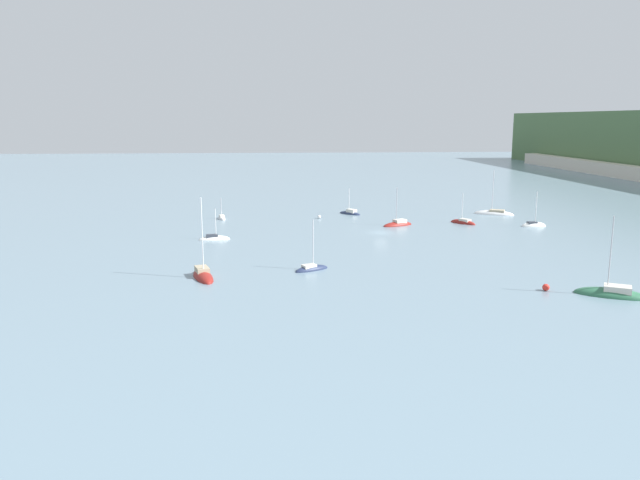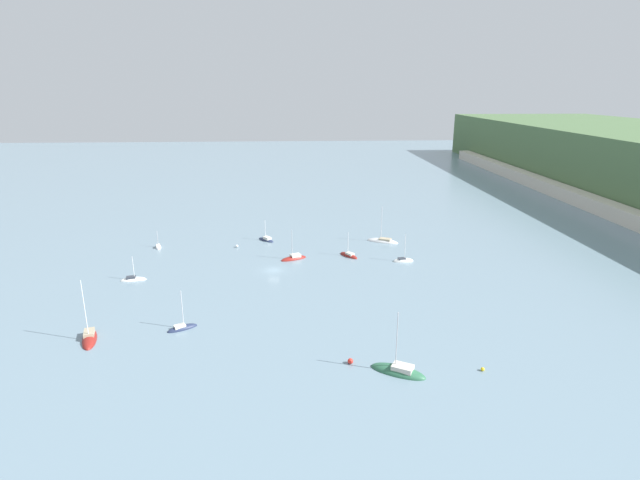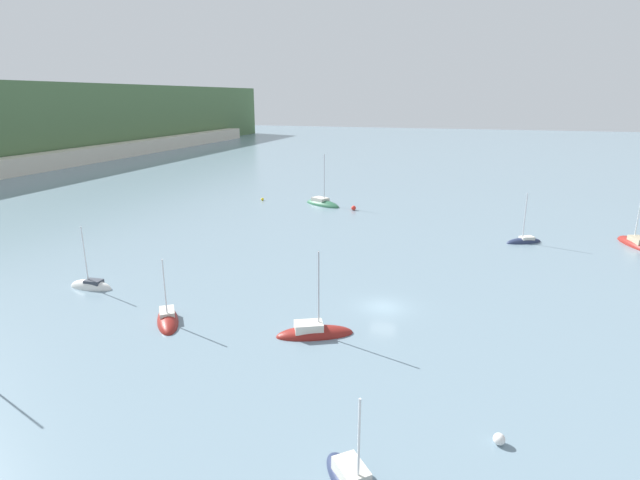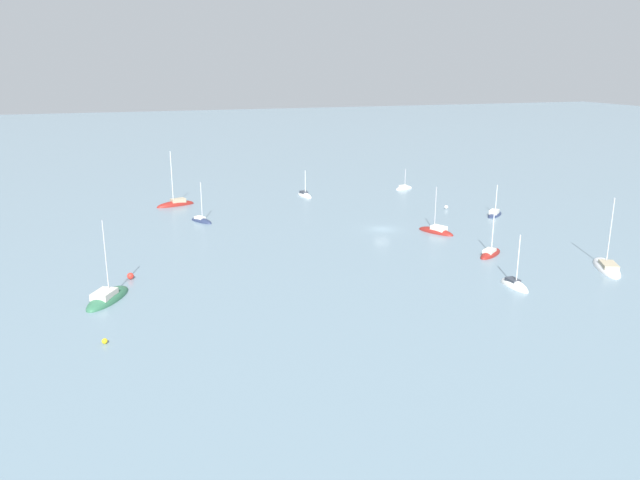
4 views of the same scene
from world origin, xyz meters
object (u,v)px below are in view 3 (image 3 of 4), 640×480
at_px(sailboat_0, 322,204).
at_px(sailboat_2, 524,242).
at_px(sailboat_5, 635,245).
at_px(mooring_buoy_0, 262,199).
at_px(mooring_buoy_1, 354,208).
at_px(sailboat_6, 168,321).
at_px(sailboat_9, 314,334).
at_px(sailboat_3, 91,287).
at_px(mooring_buoy_2, 499,439).

xyz_separation_m(sailboat_0, sailboat_2, (-16.55, -35.86, -0.02)).
height_order(sailboat_5, mooring_buoy_0, sailboat_5).
distance_m(sailboat_5, mooring_buoy_1, 45.24).
relative_size(sailboat_6, sailboat_9, 0.83).
xyz_separation_m(sailboat_0, sailboat_3, (-50.09, 11.90, -0.04)).
height_order(sailboat_9, mooring_buoy_2, sailboat_9).
bearing_deg(sailboat_0, sailboat_6, -59.16).
xyz_separation_m(mooring_buoy_0, mooring_buoy_1, (-3.33, -20.01, 0.15)).
distance_m(sailboat_5, mooring_buoy_0, 65.49).
bearing_deg(mooring_buoy_2, sailboat_6, 72.73).
distance_m(mooring_buoy_0, mooring_buoy_2, 77.99).
relative_size(sailboat_2, sailboat_3, 1.00).
distance_m(sailboat_6, mooring_buoy_0, 57.21).
bearing_deg(sailboat_3, mooring_buoy_0, -91.41).
xyz_separation_m(sailboat_2, sailboat_9, (-37.09, 20.45, 0.03)).
bearing_deg(sailboat_9, mooring_buoy_1, 74.06).
height_order(sailboat_0, mooring_buoy_0, sailboat_0).
bearing_deg(sailboat_0, sailboat_9, -44.40).
bearing_deg(mooring_buoy_2, sailboat_0, 25.56).
relative_size(sailboat_2, sailboat_9, 0.93).
xyz_separation_m(sailboat_3, sailboat_6, (-4.99, -13.12, 0.01)).
distance_m(sailboat_2, sailboat_5, 15.46).
distance_m(sailboat_6, mooring_buoy_1, 52.41).
relative_size(sailboat_5, mooring_buoy_0, 20.62).
relative_size(sailboat_2, mooring_buoy_1, 9.04).
height_order(sailboat_0, sailboat_3, sailboat_0).
xyz_separation_m(sailboat_3, mooring_buoy_0, (50.43, 1.09, 0.22)).
xyz_separation_m(sailboat_0, mooring_buoy_0, (0.34, 12.99, 0.19)).
height_order(mooring_buoy_0, mooring_buoy_1, mooring_buoy_1).
bearing_deg(sailboat_0, mooring_buoy_1, 6.52).
relative_size(sailboat_0, sailboat_2, 1.36).
distance_m(sailboat_3, mooring_buoy_2, 44.92).
xyz_separation_m(sailboat_6, sailboat_9, (1.43, -14.19, 0.04)).
xyz_separation_m(sailboat_6, mooring_buoy_0, (55.41, 14.21, 0.22)).
bearing_deg(mooring_buoy_1, sailboat_6, 173.65).
bearing_deg(sailboat_9, sailboat_2, 35.78).
height_order(sailboat_6, mooring_buoy_0, sailboat_6).
bearing_deg(sailboat_3, sailboat_0, -106.02).
height_order(sailboat_3, mooring_buoy_2, sailboat_3).
height_order(sailboat_0, mooring_buoy_1, sailboat_0).
distance_m(sailboat_9, mooring_buoy_1, 51.35).
distance_m(sailboat_5, sailboat_6, 64.87).
relative_size(mooring_buoy_0, mooring_buoy_2, 0.79).
relative_size(sailboat_0, mooring_buoy_1, 12.28).
xyz_separation_m(sailboat_0, sailboat_5, (-13.50, -51.02, 0.02)).
xyz_separation_m(sailboat_6, mooring_buoy_1, (52.09, -5.79, 0.37)).
distance_m(sailboat_0, mooring_buoy_1, 7.63).
height_order(mooring_buoy_0, mooring_buoy_2, mooring_buoy_2).
bearing_deg(sailboat_5, mooring_buoy_1, 60.30).
height_order(sailboat_6, mooring_buoy_1, sailboat_6).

